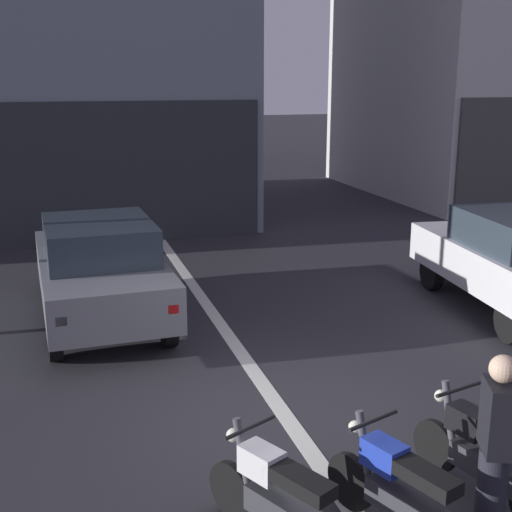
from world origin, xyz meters
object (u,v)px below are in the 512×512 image
person_by_motorcycles (495,451)px  motorcycle_blue_row_left_mid (400,492)px  motorcycle_black_row_centre (482,454)px  car_grey_crossing_near (100,268)px  motorcycle_white_row_leftmost (278,498)px

person_by_motorcycles → motorcycle_blue_row_left_mid: bearing=159.3°
motorcycle_blue_row_left_mid → motorcycle_black_row_centre: bearing=17.1°
car_grey_crossing_near → motorcycle_blue_row_left_mid: (1.93, -5.98, -0.43)m
motorcycle_white_row_leftmost → motorcycle_black_row_centre: bearing=3.0°
motorcycle_blue_row_left_mid → car_grey_crossing_near: bearing=107.9°
motorcycle_white_row_leftmost → person_by_motorcycles: bearing=-15.3°
motorcycle_black_row_centre → motorcycle_blue_row_left_mid: bearing=-162.9°
motorcycle_white_row_leftmost → car_grey_crossing_near: bearing=99.4°
car_grey_crossing_near → person_by_motorcycles: person_by_motorcycles is taller
motorcycle_white_row_leftmost → motorcycle_blue_row_left_mid: bearing=-11.5°
car_grey_crossing_near → motorcycle_white_row_leftmost: size_ratio=2.74×
motorcycle_blue_row_left_mid → person_by_motorcycles: person_by_motorcycles is taller
motorcycle_black_row_centre → person_by_motorcycles: size_ratio=0.98×
car_grey_crossing_near → person_by_motorcycles: 6.76m
car_grey_crossing_near → motorcycle_blue_row_left_mid: car_grey_crossing_near is taller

